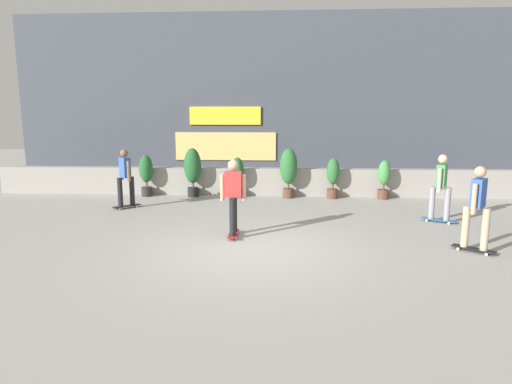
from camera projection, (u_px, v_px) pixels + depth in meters
The scene contains 13 objects.
ground_plane at pixel (251, 249), 8.80m from camera, with size 48.00×48.00×0.00m, color #9E9B96.
planter_wall at pixel (264, 182), 14.62m from camera, with size 18.00×0.40×0.90m, color gray.
building_backdrop at pixel (269, 100), 18.06m from camera, with size 20.00×2.08×6.50m.
potted_plant_0 at pixel (146, 173), 14.36m from camera, with size 0.44×0.44×1.36m.
potted_plant_1 at pixel (193, 168), 14.23m from camera, with size 0.56×0.56×1.59m.
potted_plant_2 at pixel (237, 175), 14.18m from camera, with size 0.41×0.41×1.30m.
potted_plant_3 at pixel (289, 169), 14.04m from camera, with size 0.56×0.56×1.60m.
potted_plant_4 at pixel (333, 176), 13.99m from camera, with size 0.41×0.41×1.29m.
potted_plant_5 at pixel (384, 178), 13.90m from camera, with size 0.38×0.38×1.23m.
skater_by_wall_right at pixel (125, 176), 12.46m from camera, with size 0.71×0.70×1.70m.
skater_foreground at pixel (477, 205), 8.47m from camera, with size 0.75×0.66×1.70m.
skater_mid_plaza at pixel (233, 195), 9.55m from camera, with size 0.56×0.81×1.70m.
skater_by_wall_left at pixel (441, 185), 10.83m from camera, with size 0.79×0.57×1.70m.
Camera 1 is at (0.62, -8.44, 2.68)m, focal length 30.87 mm.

